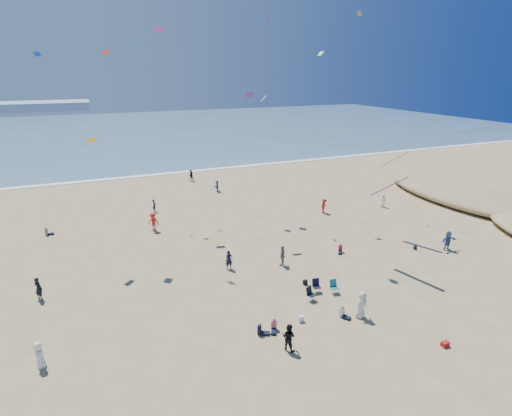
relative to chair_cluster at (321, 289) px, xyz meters
name	(u,v)px	position (x,y,z in m)	size (l,w,h in m)	color
ground	(280,368)	(-5.90, -5.40, -0.50)	(220.00, 220.00, 0.00)	tan
ocean	(119,131)	(-5.90, 89.60, -0.47)	(220.00, 100.00, 0.06)	#476B84
surf_line	(149,175)	(-5.90, 39.60, -0.46)	(220.00, 1.20, 0.08)	white
standing_flyers	(271,237)	(0.34, 9.03, 0.34)	(35.99, 50.48, 1.85)	white
seated_group	(240,280)	(-4.78, 3.59, -0.08)	(24.91, 23.31, 0.84)	silver
chair_cluster	(321,289)	(0.00, 0.00, 0.00)	(2.72, 1.53, 1.00)	black
white_tote	(301,319)	(-2.83, -2.20, -0.30)	(0.35, 0.20, 0.40)	white
black_backpack	(305,282)	(-0.27, 1.75, -0.31)	(0.30, 0.22, 0.38)	black
cooler	(445,344)	(3.68, -7.57, -0.35)	(0.45, 0.30, 0.30)	#A71A17
navy_bag	(415,248)	(11.87, 3.35, -0.33)	(0.28, 0.18, 0.34)	black
kites_aloft	(302,86)	(2.46, 8.12, 13.48)	(40.34, 37.85, 26.46)	green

